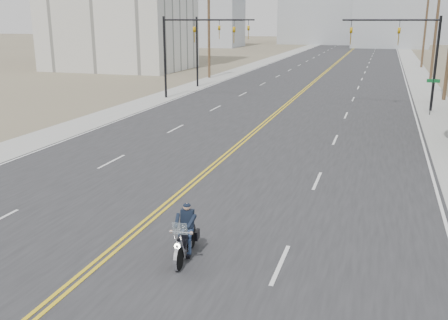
% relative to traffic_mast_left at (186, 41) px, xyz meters
% --- Properties ---
extents(ground_plane, '(400.00, 400.00, 0.00)m').
position_rel_traffic_mast_left_xyz_m(ground_plane, '(8.98, -32.00, -4.94)').
color(ground_plane, '#776D56').
rests_on(ground_plane, ground).
extents(road, '(20.00, 200.00, 0.01)m').
position_rel_traffic_mast_left_xyz_m(road, '(8.98, 38.00, -4.93)').
color(road, '#303033').
rests_on(road, ground).
extents(sidewalk_left, '(3.00, 200.00, 0.01)m').
position_rel_traffic_mast_left_xyz_m(sidewalk_left, '(-2.52, 38.00, -4.93)').
color(sidewalk_left, '#A5A5A0').
rests_on(sidewalk_left, ground).
extents(sidewalk_right, '(3.00, 200.00, 0.01)m').
position_rel_traffic_mast_left_xyz_m(sidewalk_right, '(20.48, 38.00, -4.93)').
color(sidewalk_right, '#A5A5A0').
rests_on(sidewalk_right, ground).
extents(traffic_mast_left, '(7.10, 0.26, 7.00)m').
position_rel_traffic_mast_left_xyz_m(traffic_mast_left, '(0.00, 0.00, 0.00)').
color(traffic_mast_left, black).
rests_on(traffic_mast_left, ground).
extents(traffic_mast_right, '(7.10, 0.26, 7.00)m').
position_rel_traffic_mast_left_xyz_m(traffic_mast_right, '(17.95, 0.00, 0.00)').
color(traffic_mast_right, black).
rests_on(traffic_mast_right, ground).
extents(traffic_mast_far, '(6.10, 0.26, 7.00)m').
position_rel_traffic_mast_left_xyz_m(traffic_mast_far, '(-0.33, 8.00, -0.06)').
color(traffic_mast_far, black).
rests_on(traffic_mast_far, ground).
extents(street_sign, '(0.90, 0.06, 2.62)m').
position_rel_traffic_mast_left_xyz_m(street_sign, '(19.78, -2.00, -3.13)').
color(street_sign, black).
rests_on(street_sign, ground).
extents(utility_pole_d, '(2.20, 0.30, 11.50)m').
position_rel_traffic_mast_left_xyz_m(utility_pole_d, '(21.48, 21.00, 1.05)').
color(utility_pole_d, brown).
rests_on(utility_pole_d, ground).
extents(utility_pole_e, '(2.20, 0.30, 11.00)m').
position_rel_traffic_mast_left_xyz_m(utility_pole_e, '(21.48, 38.00, 0.79)').
color(utility_pole_e, brown).
rests_on(utility_pole_e, ground).
extents(utility_pole_left, '(2.20, 0.30, 10.50)m').
position_rel_traffic_mast_left_xyz_m(utility_pole_left, '(-3.52, 16.00, 0.54)').
color(utility_pole_left, brown).
rests_on(utility_pole_left, ground).
extents(haze_bldg_a, '(14.00, 12.00, 22.00)m').
position_rel_traffic_mast_left_xyz_m(haze_bldg_a, '(-26.02, 83.00, 6.06)').
color(haze_bldg_a, '#B7BCC6').
rests_on(haze_bldg_a, ground).
extents(haze_bldg_b, '(18.00, 14.00, 14.00)m').
position_rel_traffic_mast_left_xyz_m(haze_bldg_b, '(16.98, 93.00, 2.06)').
color(haze_bldg_b, '#ADB2B7').
rests_on(haze_bldg_b, ground).
extents(haze_bldg_f, '(12.00, 12.00, 16.00)m').
position_rel_traffic_mast_left_xyz_m(haze_bldg_f, '(-41.02, 98.00, 3.06)').
color(haze_bldg_f, '#ADB2B7').
rests_on(haze_bldg_f, ground).
extents(motorcyclist, '(1.13, 2.14, 1.60)m').
position_rel_traffic_mast_left_xyz_m(motorcyclist, '(11.23, -28.38, -4.14)').
color(motorcyclist, black).
rests_on(motorcyclist, ground).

